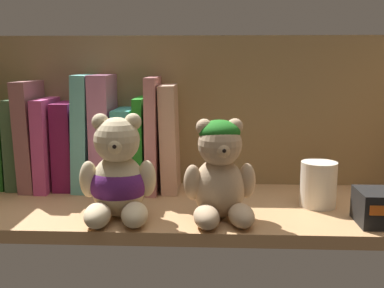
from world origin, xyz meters
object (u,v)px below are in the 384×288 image
object	(u,v)px
book_6	(105,132)
teddy_bear_larger	(118,178)
book_8	(143,143)
book_9	(155,133)
book_0	(2,146)
book_2	(34,134)
book_1	(19,143)
book_7	(127,148)
teddy_bear_smaller	(220,172)
pillar_candle	(318,184)
book_4	(68,145)
book_10	(170,137)
book_3	(51,143)
book_5	(86,132)

from	to	relation	value
book_6	teddy_bear_larger	world-z (taller)	book_6
book_8	book_9	bearing A→B (deg)	0.00
book_0	book_2	world-z (taller)	book_2
book_1	book_7	distance (cm)	20.54
teddy_bear_smaller	pillar_candle	xyz separation A→B (cm)	(16.29, 7.38, -3.52)
book_1	teddy_bear_smaller	size ratio (longest dim) A/B	1.10
book_2	book_4	world-z (taller)	book_2
book_10	pillar_candle	distance (cm)	27.95
teddy_bear_smaller	pillar_candle	distance (cm)	18.23
book_3	book_9	bearing A→B (deg)	0.00
book_1	book_6	world-z (taller)	book_6
book_8	book_10	xyz separation A→B (cm)	(5.22, 0.00, 1.14)
book_3	book_7	xyz separation A→B (cm)	(14.48, 0.00, -0.93)
book_3	book_7	distance (cm)	14.51
book_3	book_8	xyz separation A→B (cm)	(17.51, 0.00, 0.12)
book_4	book_5	xyz separation A→B (cm)	(3.58, 0.00, 2.53)
book_0	book_2	size ratio (longest dim) A/B	0.77
book_1	pillar_candle	distance (cm)	55.28
book_4	book_6	xyz separation A→B (cm)	(7.16, 0.00, 2.54)
book_10	book_7	bearing A→B (deg)	180.00
book_8	pillar_candle	size ratio (longest dim) A/B	2.30
book_8	book_1	bearing A→B (deg)	180.00
book_8	book_9	xyz separation A→B (cm)	(2.32, 0.00, 1.85)
book_0	teddy_bear_smaller	world-z (taller)	book_0
book_7	book_0	bearing A→B (deg)	-180.00
pillar_candle	book_1	bearing A→B (deg)	169.49
book_1	book_4	world-z (taller)	book_1
book_1	pillar_candle	bearing A→B (deg)	-10.51
book_0	book_4	xyz separation A→B (cm)	(12.75, 0.00, 0.31)
book_7	pillar_candle	xyz separation A→B (cm)	(33.64, -10.04, -3.81)
book_0	teddy_bear_larger	xyz separation A→B (cm)	(25.75, -17.52, -1.48)
book_7	book_6	bearing A→B (deg)	180.00
book_9	pillar_candle	distance (cm)	30.75
pillar_candle	book_8	bearing A→B (deg)	161.83
book_4	book_7	world-z (taller)	book_4
book_1	book_8	distance (cm)	23.56
book_9	pillar_candle	bearing A→B (deg)	-19.55
book_4	book_7	size ratio (longest dim) A/B	1.07
book_2	book_9	world-z (taller)	book_9
teddy_bear_smaller	book_1	bearing A→B (deg)	155.29
book_3	book_4	xyz separation A→B (cm)	(3.39, 0.00, -0.38)
book_7	book_10	xyz separation A→B (cm)	(8.25, 0.00, 2.19)
book_2	teddy_bear_larger	distance (cm)	26.41
teddy_bear_larger	teddy_bear_smaller	world-z (taller)	teddy_bear_larger
book_7	teddy_bear_smaller	world-z (taller)	teddy_bear_smaller
book_2	book_4	bearing A→B (deg)	0.00
book_8	book_3	bearing A→B (deg)	-180.00
book_8	teddy_bear_larger	size ratio (longest dim) A/B	1.07
book_0	book_8	world-z (taller)	book_8
book_1	book_0	bearing A→B (deg)	-180.00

